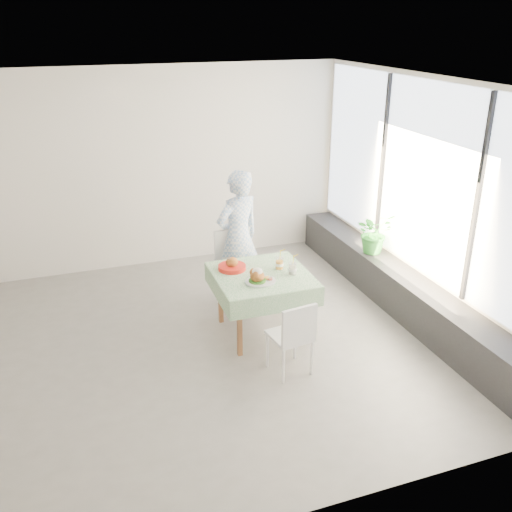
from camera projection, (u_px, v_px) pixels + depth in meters
name	position (u px, v px, depth m)	size (l,w,h in m)	color
floor	(179.00, 350.00, 6.25)	(6.00, 6.00, 0.00)	slate
ceiling	(162.00, 86.00, 5.16)	(6.00, 6.00, 0.00)	white
wall_back	(134.00, 171.00, 7.87)	(6.00, 0.02, 2.80)	silver
wall_front	(254.00, 363.00, 3.54)	(6.00, 0.02, 2.80)	silver
wall_right	(425.00, 200.00, 6.64)	(0.02, 5.00, 2.80)	silver
window_pane	(426.00, 180.00, 6.53)	(0.01, 4.80, 2.18)	#D1E0F9
window_ledge	(401.00, 291.00, 7.02)	(0.40, 4.80, 0.50)	black
cafe_table	(262.00, 296.00, 6.43)	(1.06, 1.06, 0.74)	brown
chair_far	(238.00, 284.00, 7.09)	(0.47, 0.47, 0.97)	white
chair_near	(290.00, 350.00, 5.79)	(0.43, 0.43, 0.82)	white
diner	(238.00, 238.00, 7.02)	(0.63, 0.41, 1.71)	#89ACDC
main_dish	(259.00, 278.00, 6.09)	(0.34, 0.34, 0.17)	white
juice_cup_orange	(279.00, 264.00, 6.42)	(0.10, 0.10, 0.27)	white
juice_cup_lemonade	(293.00, 269.00, 6.29)	(0.09, 0.09, 0.26)	white
second_dish	(232.00, 266.00, 6.41)	(0.31, 0.31, 0.15)	red
potted_plant	(374.00, 233.00, 7.43)	(0.49, 0.43, 0.55)	#297C2A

